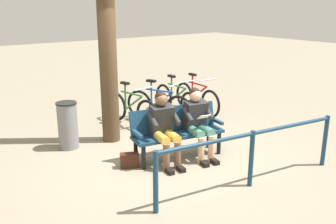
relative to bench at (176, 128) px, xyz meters
The scene contains 12 objects.
ground_plane 0.52m from the bench, 23.03° to the left, with size 40.00×40.00×0.00m, color gray.
bench is the anchor object (origin of this frame).
person_reading 0.40m from the bench, 142.97° to the left, with size 0.54×0.81×1.20m.
person_companion 0.39m from the bench, 17.24° to the left, with size 0.54×0.81×1.20m.
handbag 0.98m from the bench, ahead, with size 0.30×0.14×0.24m, color #3F1E14.
tree_trunk 2.13m from the bench, 69.04° to the right, with size 0.33×0.33×4.08m, color #4C3823.
litter_bin 2.01m from the bench, 47.47° to the right, with size 0.37×0.37×0.87m.
bicycle_purple 2.75m from the bench, 138.15° to the right, with size 0.48×1.68×0.94m.
bicycle_black 2.49m from the bench, 127.65° to the right, with size 0.48×1.68×0.94m.
bicycle_red 2.03m from the bench, 116.41° to the right, with size 0.77×1.56×0.94m.
bicycle_blue 1.96m from the bench, 97.82° to the right, with size 0.49×1.66×0.94m.
railing_fence 1.54m from the bench, 96.92° to the left, with size 3.12×0.50×0.85m.
Camera 1 is at (3.62, 4.76, 2.59)m, focal length 40.14 mm.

